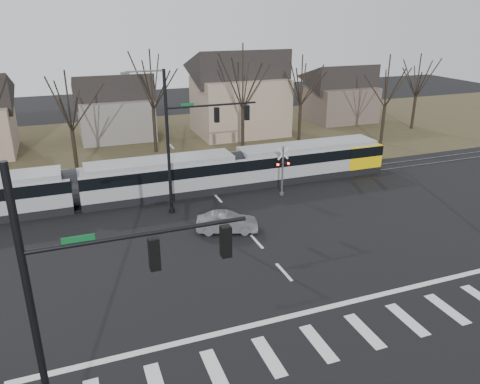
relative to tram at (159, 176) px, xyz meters
name	(u,v)px	position (x,y,z in m)	size (l,w,h in m)	color
ground	(301,291)	(4.13, -16.00, -1.64)	(140.00, 140.00, 0.00)	black
grass_verge	(168,142)	(4.13, 16.00, -1.64)	(140.00, 28.00, 0.01)	#38331E
crosswalk	(342,337)	(4.13, -20.00, -1.64)	(27.00, 2.60, 0.01)	silver
stop_line	(318,310)	(4.13, -17.80, -1.64)	(28.00, 0.35, 0.01)	silver
lane_dashes	(210,189)	(4.13, 0.00, -1.64)	(0.18, 30.00, 0.01)	silver
rail_pair	(211,190)	(4.13, -0.20, -1.61)	(90.00, 1.52, 0.06)	#59595E
tram	(159,176)	(0.00, 0.00, 0.00)	(39.81, 2.96, 3.02)	gray
sedan	(227,223)	(2.85, -7.97, -0.98)	(4.26, 2.61, 1.33)	#5B5F63
signal_pole_near_left	(90,301)	(-6.28, -22.00, 4.06)	(9.28, 0.44, 10.20)	black
signal_pole_far	(190,134)	(1.72, -3.50, 4.06)	(9.28, 0.44, 10.20)	black
rail_crossing_signal	(282,172)	(9.13, -3.21, 0.24)	(1.08, 0.36, 4.00)	#59595B
tree_row	(198,106)	(6.13, 10.00, 3.36)	(59.20, 7.20, 10.00)	black
house_b	(114,103)	(-0.87, 20.00, 2.33)	(8.64, 7.56, 7.65)	slate
house_c	(239,89)	(13.13, 17.00, 3.59)	(10.80, 8.64, 10.10)	gray
house_d	(341,90)	(28.13, 19.00, 2.33)	(8.64, 7.56, 7.65)	brown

